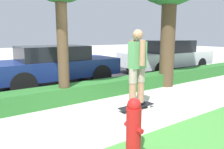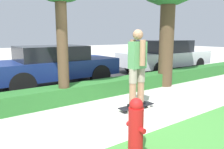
{
  "view_description": "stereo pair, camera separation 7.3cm",
  "coord_description": "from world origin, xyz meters",
  "px_view_note": "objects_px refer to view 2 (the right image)",
  "views": [
    {
      "loc": [
        -2.73,
        -3.63,
        1.73
      ],
      "look_at": [
        0.23,
        0.6,
        0.81
      ],
      "focal_mm": 35.0,
      "sensor_mm": 36.0,
      "label": 1
    },
    {
      "loc": [
        -2.79,
        -3.58,
        1.73
      ],
      "look_at": [
        0.23,
        0.6,
        0.81
      ],
      "focal_mm": 35.0,
      "sensor_mm": 36.0,
      "label": 2
    }
  ],
  "objects_px": {
    "fire_hydrant": "(136,127)",
    "parked_car_rear": "(165,55)",
    "skater_person": "(137,66)",
    "parked_car_middle": "(55,65)",
    "skateboard": "(136,106)"
  },
  "relations": [
    {
      "from": "parked_car_rear",
      "to": "fire_hydrant",
      "type": "bearing_deg",
      "value": -140.94
    },
    {
      "from": "skater_person",
      "to": "fire_hydrant",
      "type": "height_order",
      "value": "skater_person"
    },
    {
      "from": "skateboard",
      "to": "parked_car_rear",
      "type": "height_order",
      "value": "parked_car_rear"
    },
    {
      "from": "skateboard",
      "to": "fire_hydrant",
      "type": "distance_m",
      "value": 2.07
    },
    {
      "from": "parked_car_middle",
      "to": "fire_hydrant",
      "type": "height_order",
      "value": "parked_car_middle"
    },
    {
      "from": "parked_car_middle",
      "to": "parked_car_rear",
      "type": "distance_m",
      "value": 5.53
    },
    {
      "from": "parked_car_middle",
      "to": "fire_hydrant",
      "type": "xyz_separation_m",
      "value": [
        -0.71,
        -4.88,
        -0.32
      ]
    },
    {
      "from": "skateboard",
      "to": "skater_person",
      "type": "xyz_separation_m",
      "value": [
        0.0,
        0.0,
        0.96
      ]
    },
    {
      "from": "fire_hydrant",
      "to": "parked_car_rear",
      "type": "bearing_deg",
      "value": 37.99
    },
    {
      "from": "parked_car_middle",
      "to": "fire_hydrant",
      "type": "bearing_deg",
      "value": -98.66
    },
    {
      "from": "skater_person",
      "to": "parked_car_middle",
      "type": "height_order",
      "value": "skater_person"
    },
    {
      "from": "fire_hydrant",
      "to": "skater_person",
      "type": "bearing_deg",
      "value": 47.4
    },
    {
      "from": "skateboard",
      "to": "fire_hydrant",
      "type": "height_order",
      "value": "fire_hydrant"
    },
    {
      "from": "skater_person",
      "to": "fire_hydrant",
      "type": "relative_size",
      "value": 2.03
    },
    {
      "from": "skater_person",
      "to": "parked_car_rear",
      "type": "height_order",
      "value": "skater_person"
    }
  ]
}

